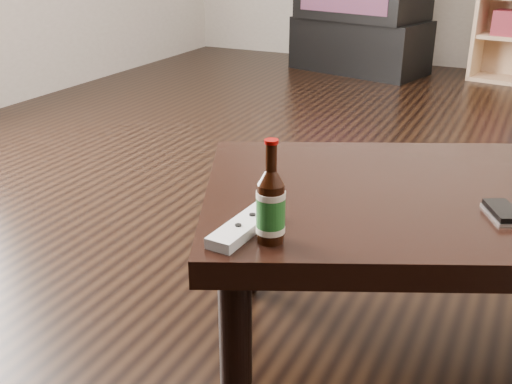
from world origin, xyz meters
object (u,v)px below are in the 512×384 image
at_px(tv_stand, 360,45).
at_px(beer_bottle, 271,207).
at_px(phone, 503,212).
at_px(remote, 244,226).
at_px(coffee_table, 458,213).

height_order(tv_stand, beer_bottle, beer_bottle).
relative_size(phone, remote, 0.59).
bearing_deg(phone, beer_bottle, -168.59).
distance_m(beer_bottle, remote, 0.09).
bearing_deg(beer_bottle, coffee_table, 54.84).
bearing_deg(tv_stand, coffee_table, -55.09).
bearing_deg(remote, phone, 37.29).
bearing_deg(coffee_table, phone, -47.58).
height_order(coffee_table, remote, remote).
distance_m(tv_stand, phone, 3.55).
relative_size(tv_stand, phone, 8.40).
bearing_deg(remote, coffee_table, 52.58).
xyz_separation_m(coffee_table, phone, (0.10, -0.10, 0.07)).
relative_size(coffee_table, beer_bottle, 6.66).
xyz_separation_m(beer_bottle, remote, (-0.06, 0.01, -0.06)).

